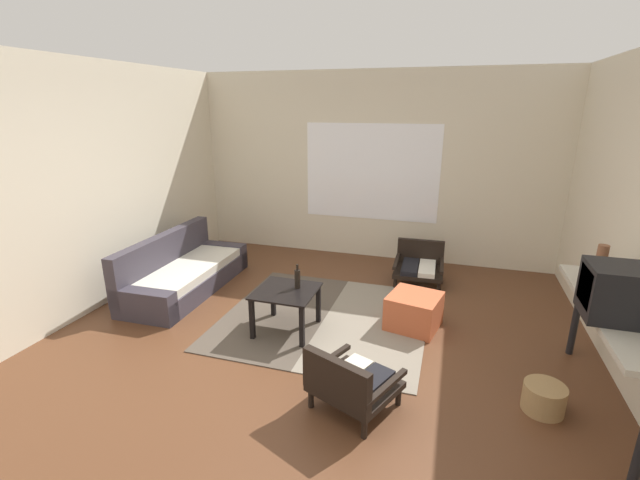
# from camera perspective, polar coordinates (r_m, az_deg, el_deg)

# --- Properties ---
(ground_plane) EXTENTS (7.80, 7.80, 0.00)m
(ground_plane) POSITION_cam_1_polar(r_m,az_deg,el_deg) (4.08, -2.14, -15.56)
(ground_plane) COLOR #56331E
(far_wall_with_window) EXTENTS (5.60, 0.13, 2.70)m
(far_wall_with_window) POSITION_cam_1_polar(r_m,az_deg,el_deg) (6.44, 6.90, 9.53)
(far_wall_with_window) COLOR beige
(far_wall_with_window) RESTS_ON ground
(side_wall_left) EXTENTS (0.12, 6.60, 2.70)m
(side_wall_left) POSITION_cam_1_polar(r_m,az_deg,el_deg) (5.27, -29.71, 5.63)
(side_wall_left) COLOR beige
(side_wall_left) RESTS_ON ground
(area_rug) EXTENTS (2.15, 2.10, 0.01)m
(area_rug) POSITION_cam_1_polar(r_m,az_deg,el_deg) (4.77, 0.71, -10.22)
(area_rug) COLOR #4C4238
(area_rug) RESTS_ON ground
(couch) EXTENTS (0.79, 1.90, 0.70)m
(couch) POSITION_cam_1_polar(r_m,az_deg,el_deg) (5.66, -17.65, -4.15)
(couch) COLOR #38333D
(couch) RESTS_ON ground
(coffee_table) EXTENTS (0.60, 0.60, 0.45)m
(coffee_table) POSITION_cam_1_polar(r_m,az_deg,el_deg) (4.39, -4.49, -7.65)
(coffee_table) COLOR black
(coffee_table) RESTS_ON ground
(armchair_by_window) EXTENTS (0.63, 0.65, 0.50)m
(armchair_by_window) POSITION_cam_1_polar(r_m,az_deg,el_deg) (5.81, 12.96, -3.12)
(armchair_by_window) COLOR black
(armchair_by_window) RESTS_ON ground
(armchair_striped_foreground) EXTENTS (0.74, 0.73, 0.52)m
(armchair_striped_foreground) POSITION_cam_1_polar(r_m,az_deg,el_deg) (3.38, 3.99, -18.22)
(armchair_striped_foreground) COLOR black
(armchair_striped_foreground) RESTS_ON ground
(ottoman_orange) EXTENTS (0.59, 0.59, 0.36)m
(ottoman_orange) POSITION_cam_1_polar(r_m,az_deg,el_deg) (4.63, 12.31, -9.17)
(ottoman_orange) COLOR #BC5633
(ottoman_orange) RESTS_ON ground
(console_shelf) EXTENTS (0.39, 1.71, 0.85)m
(console_shelf) POSITION_cam_1_polar(r_m,az_deg,el_deg) (3.77, 34.19, -8.69)
(console_shelf) COLOR #B2AD9E
(console_shelf) RESTS_ON ground
(crt_television) EXTENTS (0.53, 0.37, 0.37)m
(crt_television) POSITION_cam_1_polar(r_m,az_deg,el_deg) (3.51, 35.70, -5.78)
(crt_television) COLOR black
(crt_television) RESTS_ON console_shelf
(clay_vase) EXTENTS (0.18, 0.18, 0.32)m
(clay_vase) POSITION_cam_1_polar(r_m,az_deg,el_deg) (4.11, 32.98, -3.28)
(clay_vase) COLOR brown
(clay_vase) RESTS_ON console_shelf
(glass_bottle) EXTENTS (0.06, 0.06, 0.25)m
(glass_bottle) POSITION_cam_1_polar(r_m,az_deg,el_deg) (4.35, -3.00, -5.09)
(glass_bottle) COLOR black
(glass_bottle) RESTS_ON coffee_table
(wicker_basket) EXTENTS (0.31, 0.31, 0.22)m
(wicker_basket) POSITION_cam_1_polar(r_m,az_deg,el_deg) (3.85, 27.47, -18.04)
(wicker_basket) COLOR #9E7A4C
(wicker_basket) RESTS_ON ground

